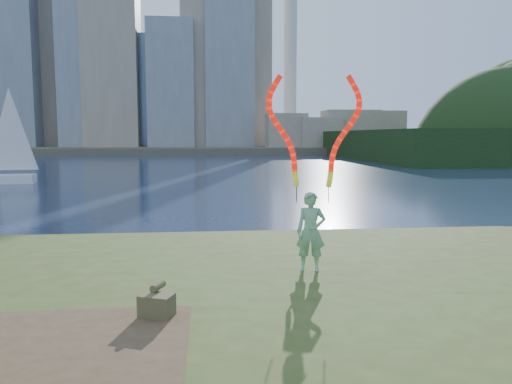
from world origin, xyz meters
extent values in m
plane|color=#1A2741|center=(0.00, 0.00, 0.00)|extent=(320.00, 320.00, 0.00)
cube|color=#39491A|center=(0.00, -2.50, 0.15)|extent=(20.00, 18.00, 0.30)
cube|color=#39491A|center=(0.00, -2.20, 0.40)|extent=(17.00, 15.00, 0.30)
cube|color=#39491A|center=(0.00, -2.00, 0.65)|extent=(14.00, 12.00, 0.30)
cube|color=#47331E|center=(-2.20, -3.20, 0.81)|extent=(3.20, 3.00, 0.02)
cube|color=#4D4839|center=(0.00, 95.00, 0.60)|extent=(320.00, 40.00, 1.20)
cylinder|color=silver|center=(18.00, 102.00, 30.20)|extent=(2.80, 2.80, 58.00)
imported|color=#126D21|center=(1.52, 0.07, 1.52)|extent=(0.59, 0.45, 1.45)
cylinder|color=black|center=(1.28, 0.21, 2.19)|extent=(0.02, 0.02, 0.30)
cylinder|color=black|center=(1.85, 0.10, 2.19)|extent=(0.02, 0.02, 0.30)
cube|color=#494024|center=(-1.04, -2.07, 0.96)|extent=(0.52, 0.44, 0.32)
cylinder|color=#494024|center=(-1.04, -1.86, 1.17)|extent=(0.21, 0.31, 0.11)
camera|label=1|loc=(-0.33, -8.72, 3.26)|focal=35.00mm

